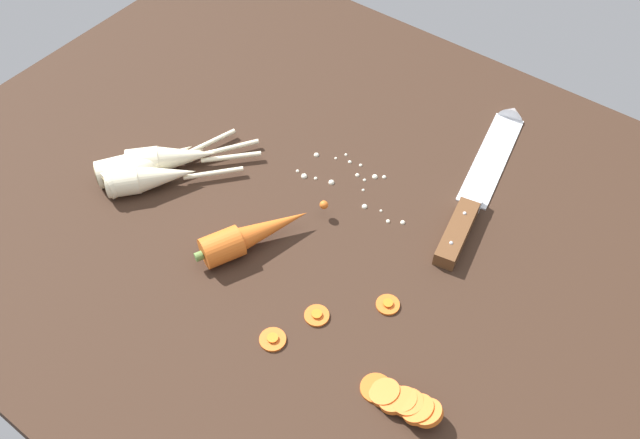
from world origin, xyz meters
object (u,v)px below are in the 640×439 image
parsnip_front (151,163)px  carrot_slice_stray_near (317,315)px  parsnip_mid_right (152,178)px  whole_carrot (252,235)px  carrot_slice_stray_far (388,304)px  carrot_slice_stray_mid (273,339)px  chefs_knife (484,175)px  parsnip_back (150,166)px  parsnip_mid_left (172,158)px  carrot_slice_stack (401,401)px

parsnip_front → carrot_slice_stray_near: parsnip_front is taller
parsnip_mid_right → whole_carrot: bearing=1.9°
carrot_slice_stray_near → whole_carrot: bearing=164.1°
carrot_slice_stray_far → parsnip_front: bearing=-178.2°
carrot_slice_stray_mid → carrot_slice_stray_far: bearing=56.0°
chefs_knife → carrot_slice_stray_mid: size_ratio=10.60×
chefs_knife → parsnip_back: size_ratio=1.68×
parsnip_front → chefs_knife: bearing=35.3°
parsnip_mid_left → parsnip_back: same height
parsnip_front → carrot_slice_stray_near: size_ratio=6.72×
chefs_knife → carrot_slice_stack: carrot_slice_stack is taller
chefs_knife → whole_carrot: (-18.80, -29.24, 1.45)cm
carrot_slice_stack → parsnip_back: bearing=170.0°
chefs_knife → carrot_slice_stray_near: 33.51cm
carrot_slice_stray_mid → parsnip_mid_left: bearing=155.6°
parsnip_mid_right → carrot_slice_stray_mid: bearing=-17.2°
carrot_slice_stack → parsnip_mid_left: bearing=166.3°
carrot_slice_stray_near → parsnip_mid_right: bearing=174.1°
chefs_knife → parsnip_mid_left: size_ratio=2.19×
carrot_slice_stray_mid → parsnip_front: bearing=160.5°
carrot_slice_stack → carrot_slice_stray_mid: size_ratio=3.09×
carrot_slice_stack → carrot_slice_stray_mid: (-16.77, -2.22, -0.72)cm
whole_carrot → carrot_slice_stray_far: 19.96cm
carrot_slice_stack → carrot_slice_stray_mid: carrot_slice_stack is taller
chefs_knife → parsnip_front: 48.00cm
parsnip_mid_left → carrot_slice_stray_near: bearing=-13.5°
parsnip_back → carrot_slice_stack: bearing=-10.0°
parsnip_mid_left → carrot_slice_stray_near: 33.09cm
parsnip_front → carrot_slice_stray_far: bearing=1.8°
whole_carrot → carrot_slice_stray_mid: size_ratio=5.35×
carrot_slice_stray_near → carrot_slice_stray_mid: size_ratio=0.96×
parsnip_front → carrot_slice_stray_far: parsnip_front is taller
chefs_knife → whole_carrot: size_ratio=1.98×
whole_carrot → parsnip_back: size_ratio=0.85×
chefs_knife → parsnip_back: (-38.73, -28.31, 1.33)cm
carrot_slice_stray_far → parsnip_mid_right: bearing=-175.0°
chefs_knife → carrot_slice_stray_near: size_ratio=11.10×
chefs_knife → parsnip_mid_right: size_ratio=2.18×
parsnip_mid_left → parsnip_mid_right: same height
parsnip_mid_left → carrot_slice_stray_mid: parsnip_mid_left is taller
chefs_knife → parsnip_front: size_ratio=1.65×
carrot_slice_stray_near → carrot_slice_stray_far: 9.01cm
parsnip_back → whole_carrot: bearing=-2.7°
parsnip_back → carrot_slice_stray_near: 33.86cm
parsnip_front → carrot_slice_stack: size_ratio=2.08×
carrot_slice_stack → parsnip_mid_right: bearing=171.5°
parsnip_mid_right → carrot_slice_stray_mid: size_ratio=4.86×
carrot_slice_stray_far → carrot_slice_stray_near: bearing=-133.0°
parsnip_front → parsnip_mid_right: 3.06cm
parsnip_back → chefs_knife: bearing=36.2°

